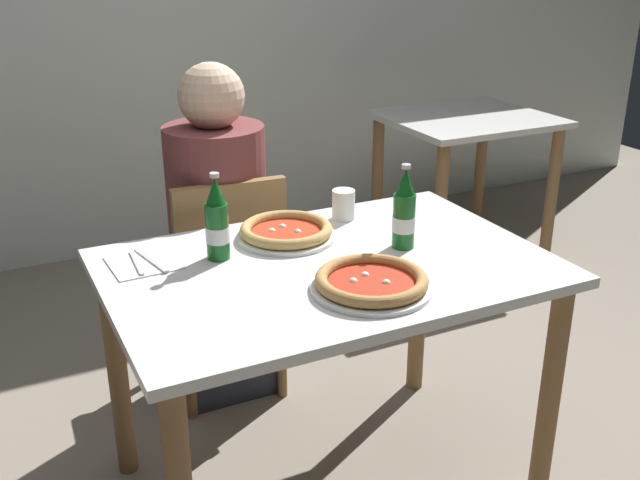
% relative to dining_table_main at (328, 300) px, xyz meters
% --- Properties ---
extents(dining_table_main, '(1.20, 0.80, 0.75)m').
position_rel_dining_table_main_xyz_m(dining_table_main, '(0.00, 0.00, 0.00)').
color(dining_table_main, silver).
rests_on(dining_table_main, ground_plane).
extents(chair_behind_table, '(0.42, 0.42, 0.85)m').
position_rel_dining_table_main_xyz_m(chair_behind_table, '(-0.10, 0.61, -0.15)').
color(chair_behind_table, olive).
rests_on(chair_behind_table, ground_plane).
extents(diner_seated, '(0.34, 0.34, 1.21)m').
position_rel_dining_table_main_xyz_m(diner_seated, '(-0.09, 0.66, -0.05)').
color(diner_seated, '#2D3342').
rests_on(diner_seated, ground_plane).
extents(dining_table_background, '(0.80, 0.70, 0.75)m').
position_rel_dining_table_main_xyz_m(dining_table_background, '(1.44, 1.31, -0.04)').
color(dining_table_background, silver).
rests_on(dining_table_background, ground_plane).
extents(pizza_margherita_near, '(0.30, 0.30, 0.04)m').
position_rel_dining_table_main_xyz_m(pizza_margherita_near, '(-0.03, 0.22, 0.14)').
color(pizza_margherita_near, white).
rests_on(pizza_margherita_near, dining_table_main).
extents(pizza_marinara_far, '(0.31, 0.31, 0.04)m').
position_rel_dining_table_main_xyz_m(pizza_marinara_far, '(0.02, -0.20, 0.14)').
color(pizza_marinara_far, white).
rests_on(pizza_marinara_far, dining_table_main).
extents(beer_bottle_left, '(0.07, 0.07, 0.25)m').
position_rel_dining_table_main_xyz_m(beer_bottle_left, '(-0.26, 0.16, 0.22)').
color(beer_bottle_left, '#14591E').
rests_on(beer_bottle_left, dining_table_main).
extents(beer_bottle_center, '(0.07, 0.07, 0.25)m').
position_rel_dining_table_main_xyz_m(beer_bottle_center, '(0.25, 0.01, 0.22)').
color(beer_bottle_center, '#14591E').
rests_on(beer_bottle_center, dining_table_main).
extents(napkin_with_cutlery, '(0.19, 0.19, 0.01)m').
position_rel_dining_table_main_xyz_m(napkin_with_cutlery, '(-0.45, 0.22, 0.12)').
color(napkin_with_cutlery, white).
rests_on(napkin_with_cutlery, dining_table_main).
extents(paper_cup, '(0.07, 0.07, 0.09)m').
position_rel_dining_table_main_xyz_m(paper_cup, '(0.20, 0.29, 0.16)').
color(paper_cup, white).
rests_on(paper_cup, dining_table_main).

